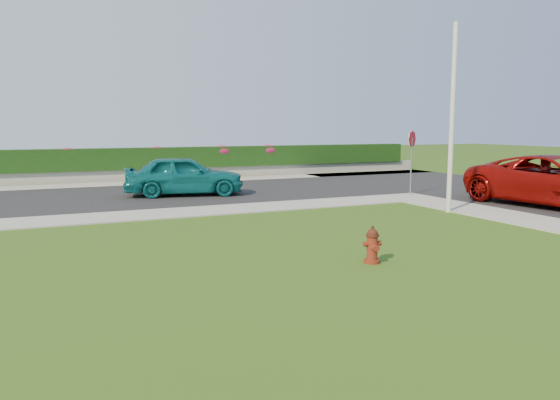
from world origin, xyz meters
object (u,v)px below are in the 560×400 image
utility_pole (452,119)px  fire_hydrant (372,246)px  sedan_teal (184,175)px  suv_red (560,181)px  stop_sign (412,147)px

utility_pole → fire_hydrant: bearing=-142.9°
sedan_teal → utility_pole: size_ratio=0.78×
fire_hydrant → suv_red: suv_red is taller
fire_hydrant → sedan_teal: (-0.70, 12.35, 0.48)m
suv_red → sedan_teal: 13.93m
sedan_teal → stop_sign: 9.27m
sedan_teal → suv_red: bearing=-115.2°
suv_red → sedan_teal: bearing=135.5°
sedan_teal → utility_pole: utility_pole is taller
fire_hydrant → sedan_teal: bearing=100.9°
suv_red → utility_pole: 4.76m
fire_hydrant → stop_sign: stop_sign is taller
suv_red → sedan_teal: suv_red is taller
sedan_teal → stop_sign: size_ratio=1.78×
stop_sign → utility_pole: bearing=-117.3°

